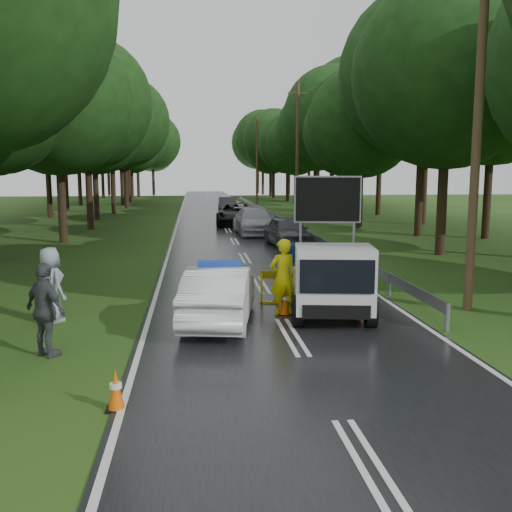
{
  "coord_description": "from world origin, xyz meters",
  "views": [
    {
      "loc": [
        -2.17,
        -12.41,
        3.72
      ],
      "look_at": [
        -0.39,
        3.89,
        1.3
      ],
      "focal_mm": 40.0,
      "sensor_mm": 36.0,
      "label": 1
    }
  ],
  "objects": [
    {
      "name": "queue_car_fourth",
      "position": [
        0.92,
        39.44,
        0.74
      ],
      "size": [
        1.94,
        4.61,
        1.48
      ],
      "primitive_type": "imported",
      "rotation": [
        0.0,
        0.0,
        -0.08
      ],
      "color": "#383B3F",
      "rests_on": "ground"
    },
    {
      "name": "utility_pole_near",
      "position": [
        5.2,
        2.0,
        5.06
      ],
      "size": [
        1.4,
        0.24,
        10.0
      ],
      "color": "#4B3D23",
      "rests_on": "ground"
    },
    {
      "name": "cone_near_left",
      "position": [
        -3.43,
        -3.67,
        0.32
      ],
      "size": [
        0.32,
        0.32,
        0.67
      ],
      "color": "black",
      "rests_on": "ground"
    },
    {
      "name": "ground",
      "position": [
        0.0,
        0.0,
        0.0
      ],
      "size": [
        160.0,
        160.0,
        0.0
      ],
      "primitive_type": "plane",
      "color": "#1C3F12",
      "rests_on": "ground"
    },
    {
      "name": "work_truck",
      "position": [
        1.35,
        1.96,
        0.97
      ],
      "size": [
        2.61,
        4.72,
        3.57
      ],
      "rotation": [
        0.0,
        0.0,
        -0.15
      ],
      "color": "gray",
      "rests_on": "ground"
    },
    {
      "name": "bystander_right",
      "position": [
        -5.74,
        1.95,
        0.94
      ],
      "size": [
        1.07,
        1.08,
        1.89
      ],
      "primitive_type": "imported",
      "rotation": [
        0.0,
        0.0,
        2.33
      ],
      "color": "#8992A5",
      "rests_on": "ground"
    },
    {
      "name": "cone_right",
      "position": [
        2.4,
        2.46,
        0.33
      ],
      "size": [
        0.32,
        0.32,
        0.67
      ],
      "color": "black",
      "rests_on": "ground"
    },
    {
      "name": "guardrail",
      "position": [
        3.7,
        29.67,
        0.55
      ],
      "size": [
        0.12,
        60.06,
        0.7
      ],
      "color": "gray",
      "rests_on": "ground"
    },
    {
      "name": "cone_far",
      "position": [
        0.77,
        5.0,
        0.31
      ],
      "size": [
        0.3,
        0.3,
        0.64
      ],
      "color": "black",
      "rests_on": "ground"
    },
    {
      "name": "queue_car_second",
      "position": [
        1.47,
        21.76,
        0.79
      ],
      "size": [
        2.47,
        5.52,
        1.57
      ],
      "primitive_type": "imported",
      "rotation": [
        0.0,
        0.0,
        0.05
      ],
      "color": "#AEAFB6",
      "rests_on": "ground"
    },
    {
      "name": "officer",
      "position": [
        0.1,
        2.0,
        1.01
      ],
      "size": [
        0.85,
        0.68,
        2.02
      ],
      "primitive_type": "imported",
      "rotation": [
        0.0,
        0.0,
        3.44
      ],
      "color": "yellow",
      "rests_on": "ground"
    },
    {
      "name": "cone_left_mid",
      "position": [
        -2.0,
        2.39,
        0.34
      ],
      "size": [
        0.33,
        0.33,
        0.7
      ],
      "color": "black",
      "rests_on": "ground"
    },
    {
      "name": "bystander_mid",
      "position": [
        -5.17,
        -0.82,
        0.96
      ],
      "size": [
        1.17,
        1.09,
        1.93
      ],
      "primitive_type": "imported",
      "rotation": [
        0.0,
        0.0,
        2.44
      ],
      "color": "#3F4347",
      "rests_on": "ground"
    },
    {
      "name": "civilian",
      "position": [
        0.63,
        3.0,
        0.89
      ],
      "size": [
        1.01,
        0.88,
        1.78
      ],
      "primitive_type": "imported",
      "rotation": [
        0.0,
        0.0,
        0.26
      ],
      "color": "#1A3FAC",
      "rests_on": "ground"
    },
    {
      "name": "utility_pole_mid",
      "position": [
        5.2,
        28.0,
        5.06
      ],
      "size": [
        1.4,
        0.24,
        10.0
      ],
      "color": "#4B3D23",
      "rests_on": "ground"
    },
    {
      "name": "police_sedan",
      "position": [
        -1.57,
        1.4,
        0.71
      ],
      "size": [
        2.16,
        4.48,
        1.56
      ],
      "rotation": [
        0.0,
        0.0,
        2.98
      ],
      "color": "white",
      "rests_on": "ground"
    },
    {
      "name": "road",
      "position": [
        0.0,
        30.0,
        0.01
      ],
      "size": [
        7.0,
        140.0,
        0.02
      ],
      "primitive_type": "cube",
      "color": "black",
      "rests_on": "ground"
    },
    {
      "name": "queue_car_third",
      "position": [
        0.8,
        27.76,
        0.78
      ],
      "size": [
        3.12,
        5.85,
        1.56
      ],
      "primitive_type": "imported",
      "rotation": [
        0.0,
        0.0,
        -0.1
      ],
      "color": "black",
      "rests_on": "ground"
    },
    {
      "name": "barrier",
      "position": [
        0.8,
        3.04,
        0.73
      ],
      "size": [
        2.28,
        0.62,
        0.97
      ],
      "rotation": [
        0.0,
        0.0,
        -0.25
      ],
      "color": "yellow",
      "rests_on": "ground"
    },
    {
      "name": "cone_center",
      "position": [
        0.16,
        2.0,
        0.38
      ],
      "size": [
        0.37,
        0.37,
        0.78
      ],
      "color": "black",
      "rests_on": "ground"
    },
    {
      "name": "queue_car_first",
      "position": [
        2.53,
        15.76,
        0.76
      ],
      "size": [
        2.22,
        4.62,
        1.52
      ],
      "primitive_type": "imported",
      "rotation": [
        0.0,
        0.0,
        0.1
      ],
      "color": "#44464C",
      "rests_on": "ground"
    },
    {
      "name": "utility_pole_far",
      "position": [
        5.2,
        54.0,
        5.06
      ],
      "size": [
        1.4,
        0.24,
        10.0
      ],
      "color": "#4B3D23",
      "rests_on": "ground"
    }
  ]
}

